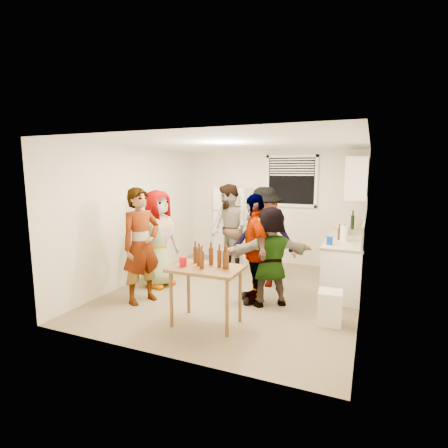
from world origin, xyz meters
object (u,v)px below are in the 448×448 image
at_px(blue_cup, 329,245).
at_px(guest_grey, 159,285).
at_px(wine_bottle, 352,229).
at_px(beer_bottle_counter, 339,240).
at_px(guest_back_left, 229,272).
at_px(guest_black, 254,301).
at_px(trash_bin, 330,306).
at_px(red_cup, 183,266).
at_px(guest_stripe, 143,301).
at_px(refrigerator, 234,225).
at_px(beer_bottle_table, 211,265).
at_px(kettle, 345,234).
at_px(guest_back_right, 263,285).
at_px(guest_orange, 269,304).
at_px(serving_table, 206,324).

relative_size(blue_cup, guest_grey, 0.08).
bearing_deg(wine_bottle, beer_bottle_counter, -96.95).
height_order(guest_back_left, guest_black, guest_back_left).
relative_size(trash_bin, red_cup, 3.49).
bearing_deg(guest_stripe, beer_bottle_counter, -36.87).
bearing_deg(refrigerator, guest_back_left, -75.88).
distance_m(beer_bottle_counter, guest_back_left, 2.34).
distance_m(refrigerator, beer_bottle_counter, 2.58).
xyz_separation_m(beer_bottle_table, guest_grey, (-1.51, 0.98, -0.80)).
relative_size(kettle, guest_back_right, 0.14).
distance_m(blue_cup, red_cup, 2.44).
xyz_separation_m(wine_bottle, beer_bottle_table, (-1.65, -3.20, -0.10)).
bearing_deg(kettle, blue_cup, -122.14).
relative_size(kettle, guest_stripe, 0.13).
distance_m(red_cup, guest_stripe, 1.36).
height_order(kettle, guest_back_left, kettle).
height_order(guest_grey, guest_black, guest_grey).
bearing_deg(red_cup, guest_back_left, 97.66).
bearing_deg(guest_stripe, guest_orange, -49.29).
bearing_deg(beer_bottle_counter, serving_table, -125.74).
distance_m(beer_bottle_counter, beer_bottle_table, 2.48).
height_order(kettle, serving_table, kettle).
relative_size(guest_stripe, guest_back_right, 1.02).
bearing_deg(guest_stripe, guest_back_left, 2.96).
height_order(red_cup, guest_back_left, red_cup).
bearing_deg(beer_bottle_table, kettle, 59.15).
distance_m(beer_bottle_counter, guest_black, 1.81).
bearing_deg(guest_stripe, wine_bottle, -23.61).
distance_m(wine_bottle, serving_table, 3.84).
bearing_deg(beer_bottle_counter, refrigerator, 155.48).
bearing_deg(guest_back_left, guest_back_right, 5.67).
bearing_deg(trash_bin, guest_grey, 171.58).
height_order(blue_cup, red_cup, blue_cup).
bearing_deg(blue_cup, wine_bottle, 81.33).
bearing_deg(wine_bottle, refrigerator, -176.38).
relative_size(blue_cup, red_cup, 1.00).
bearing_deg(kettle, beer_bottle_counter, -118.44).
distance_m(guest_stripe, guest_black, 1.78).
bearing_deg(serving_table, blue_cup, 49.53).
bearing_deg(guest_orange, wine_bottle, -147.06).
height_order(beer_bottle_table, guest_orange, beer_bottle_table).
relative_size(guest_grey, guest_black, 1.01).
height_order(beer_bottle_table, guest_black, beer_bottle_table).
xyz_separation_m(beer_bottle_counter, guest_orange, (-0.91, -1.08, -0.90)).
height_order(guest_stripe, guest_back_right, guest_back_right).
bearing_deg(wine_bottle, beer_bottle_table, -117.30).
height_order(refrigerator, beer_bottle_counter, refrigerator).
bearing_deg(guest_grey, guest_stripe, -154.40).
xyz_separation_m(refrigerator, kettle, (2.40, -0.45, 0.05)).
height_order(blue_cup, beer_bottle_table, blue_cup).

